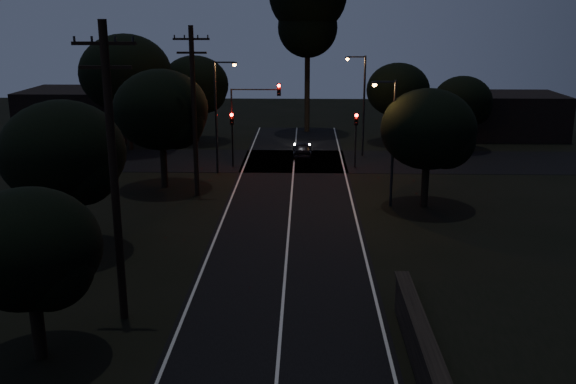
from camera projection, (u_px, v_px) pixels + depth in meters
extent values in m
cube|color=black|center=(287.00, 253.00, 31.02)|extent=(8.00, 70.00, 0.02)
cube|color=black|center=(294.00, 161.00, 50.27)|extent=(60.00, 8.00, 0.02)
cube|color=beige|center=(287.00, 252.00, 31.01)|extent=(0.12, 70.00, 0.01)
cube|color=beige|center=(210.00, 252.00, 31.11)|extent=(0.12, 70.00, 0.01)
cube|color=beige|center=(364.00, 253.00, 30.92)|extent=(0.12, 70.00, 0.01)
cylinder|color=black|center=(114.00, 178.00, 22.96)|extent=(0.30, 0.30, 11.00)
cube|color=black|center=(104.00, 43.00, 21.69)|extent=(2.20, 0.12, 0.12)
cube|color=black|center=(106.00, 67.00, 21.91)|extent=(1.80, 0.12, 0.12)
cylinder|color=black|center=(194.00, 113.00, 39.39)|extent=(0.30, 0.30, 10.50)
cube|color=black|center=(191.00, 39.00, 38.19)|extent=(2.20, 0.12, 0.12)
cube|color=black|center=(192.00, 53.00, 38.41)|extent=(1.80, 0.12, 0.12)
cylinder|color=black|center=(38.00, 328.00, 21.31)|extent=(0.44, 0.44, 2.18)
ellipsoid|color=black|center=(29.00, 248.00, 20.55)|extent=(4.63, 4.63, 3.94)
sphere|color=black|center=(50.00, 267.00, 20.21)|extent=(2.78, 2.78, 2.78)
cylinder|color=black|center=(70.00, 224.00, 30.93)|extent=(0.44, 0.44, 2.70)
ellipsoid|color=black|center=(63.00, 153.00, 29.98)|extent=(5.83, 5.83, 4.95)
sphere|color=black|center=(81.00, 168.00, 29.55)|extent=(3.50, 3.50, 3.50)
cylinder|color=black|center=(164.00, 166.00, 42.41)|extent=(0.44, 0.44, 2.88)
ellipsoid|color=black|center=(161.00, 110.00, 41.40)|extent=(6.14, 6.14, 5.22)
sphere|color=black|center=(176.00, 121.00, 40.95)|extent=(3.68, 3.68, 3.68)
cylinder|color=black|center=(196.00, 126.00, 57.83)|extent=(0.44, 0.44, 2.81)
ellipsoid|color=black|center=(195.00, 85.00, 56.85)|extent=(6.02, 6.02, 5.12)
sphere|color=black|center=(206.00, 92.00, 56.40)|extent=(3.61, 3.61, 3.61)
cylinder|color=black|center=(129.00, 129.00, 54.01)|extent=(0.44, 0.44, 3.58)
ellipsoid|color=black|center=(126.00, 73.00, 52.77)|extent=(7.54, 7.54, 6.41)
sphere|color=black|center=(140.00, 84.00, 52.21)|extent=(4.52, 4.52, 4.52)
cylinder|color=black|center=(396.00, 128.00, 57.39)|extent=(0.44, 0.44, 2.58)
ellipsoid|color=black|center=(398.00, 90.00, 56.48)|extent=(5.56, 5.56, 4.72)
sphere|color=black|center=(410.00, 97.00, 56.07)|extent=(3.33, 3.33, 3.33)
cylinder|color=black|center=(460.00, 136.00, 54.41)|extent=(0.44, 0.44, 2.28)
ellipsoid|color=black|center=(463.00, 101.00, 53.62)|extent=(4.87, 4.87, 4.14)
sphere|color=black|center=(474.00, 108.00, 53.26)|extent=(2.92, 2.92, 2.92)
cylinder|color=black|center=(425.00, 185.00, 38.16)|extent=(0.44, 0.44, 2.61)
ellipsoid|color=black|center=(428.00, 129.00, 37.25)|extent=(5.55, 5.55, 4.71)
sphere|color=black|center=(446.00, 140.00, 36.84)|extent=(3.33, 3.33, 3.33)
cylinder|color=black|center=(307.00, 85.00, 61.54)|extent=(0.50, 0.50, 9.06)
sphere|color=black|center=(308.00, 27.00, 60.10)|extent=(5.60, 5.60, 5.60)
cube|color=black|center=(82.00, 113.00, 59.83)|extent=(10.00, 8.00, 4.40)
cube|color=black|center=(510.00, 115.00, 59.80)|extent=(9.00, 7.00, 4.00)
cylinder|color=black|center=(233.00, 146.00, 48.04)|extent=(0.12, 0.12, 3.20)
cube|color=black|center=(232.00, 119.00, 47.49)|extent=(0.28, 0.22, 0.90)
sphere|color=#FF0705|center=(232.00, 115.00, 47.28)|extent=(0.22, 0.22, 0.22)
cylinder|color=black|center=(355.00, 146.00, 47.80)|extent=(0.12, 0.12, 3.20)
cube|color=black|center=(356.00, 119.00, 47.25)|extent=(0.28, 0.22, 0.90)
sphere|color=#FF0705|center=(356.00, 115.00, 47.04)|extent=(0.22, 0.22, 0.22)
cylinder|color=black|center=(232.00, 134.00, 47.80)|extent=(0.12, 0.12, 5.00)
cube|color=black|center=(279.00, 90.00, 46.82)|extent=(0.28, 0.22, 0.90)
sphere|color=#FF0705|center=(279.00, 86.00, 46.61)|extent=(0.22, 0.22, 0.22)
cube|color=black|center=(255.00, 90.00, 46.86)|extent=(3.50, 0.08, 0.08)
cylinder|color=black|center=(216.00, 118.00, 45.49)|extent=(0.16, 0.16, 8.00)
cube|color=black|center=(224.00, 62.00, 44.42)|extent=(1.40, 0.10, 0.10)
cube|color=black|center=(234.00, 63.00, 44.42)|extent=(0.35, 0.22, 0.12)
sphere|color=orange|center=(234.00, 65.00, 44.45)|extent=(0.26, 0.26, 0.26)
cylinder|color=black|center=(364.00, 107.00, 50.98)|extent=(0.16, 0.16, 8.00)
cube|color=black|center=(356.00, 57.00, 49.95)|extent=(1.40, 0.10, 0.10)
cube|color=black|center=(347.00, 57.00, 49.98)|extent=(0.35, 0.22, 0.12)
sphere|color=orange|center=(347.00, 59.00, 50.01)|extent=(0.26, 0.26, 0.26)
cylinder|color=black|center=(393.00, 145.00, 37.56)|extent=(0.16, 0.16, 7.50)
cube|color=black|center=(385.00, 82.00, 36.59)|extent=(1.20, 0.10, 0.10)
cube|color=black|center=(375.00, 83.00, 36.62)|extent=(0.35, 0.22, 0.12)
sphere|color=orange|center=(375.00, 85.00, 36.64)|extent=(0.26, 0.26, 0.26)
imported|color=black|center=(302.00, 149.00, 51.49)|extent=(1.54, 3.74, 1.27)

